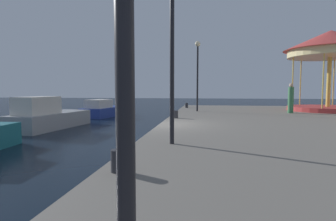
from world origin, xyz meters
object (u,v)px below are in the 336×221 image
at_px(lamp_post_far_end, 198,64).
at_px(carousel, 330,51).
at_px(motorboat_blue, 104,110).
at_px(bollard_north, 176,114).
at_px(motorboat_grey, 48,117).
at_px(bollard_south, 187,105).
at_px(bollard_center, 117,161).
at_px(lamp_post_mid_promenade, 172,33).
at_px(person_by_the_water, 291,99).

bearing_deg(lamp_post_far_end, carousel, 9.86).
distance_m(motorboat_blue, bollard_north, 10.80).
height_order(motorboat_grey, bollard_north, motorboat_grey).
distance_m(motorboat_grey, bollard_north, 7.60).
bearing_deg(bollard_north, bollard_south, 89.99).
height_order(motorboat_grey, bollard_south, motorboat_grey).
relative_size(motorboat_blue, bollard_center, 12.99).
bearing_deg(motorboat_blue, lamp_post_mid_promenade, -62.94).
distance_m(lamp_post_far_end, bollard_center, 14.48).
height_order(lamp_post_far_end, bollard_south, lamp_post_far_end).
relative_size(carousel, person_by_the_water, 3.24).
relative_size(motorboat_grey, carousel, 0.93).
height_order(motorboat_grey, carousel, carousel).
distance_m(motorboat_blue, person_by_the_water, 14.50).
xyz_separation_m(lamp_post_mid_promenade, bollard_center, (-0.66, -2.68, -2.77)).
bearing_deg(motorboat_grey, carousel, 17.64).
distance_m(motorboat_blue, carousel, 17.63).
relative_size(carousel, bollard_south, 15.16).
bearing_deg(motorboat_grey, bollard_north, -5.50).
xyz_separation_m(lamp_post_mid_promenade, lamp_post_far_end, (0.35, 11.45, 0.22)).
distance_m(carousel, lamp_post_far_end, 9.19).
relative_size(carousel, lamp_post_mid_promenade, 1.40).
height_order(carousel, lamp_post_mid_promenade, carousel).
xyz_separation_m(bollard_south, bollard_center, (-0.04, -17.55, 0.00)).
bearing_deg(person_by_the_water, bollard_south, 148.87).
relative_size(motorboat_blue, bollard_north, 12.99).
bearing_deg(lamp_post_mid_promenade, bollard_north, 95.24).
height_order(carousel, lamp_post_far_end, carousel).
height_order(motorboat_blue, lamp_post_far_end, lamp_post_far_end).
bearing_deg(bollard_north, lamp_post_far_end, 78.50).
height_order(lamp_post_mid_promenade, person_by_the_water, lamp_post_mid_promenade).
relative_size(motorboat_blue, lamp_post_mid_promenade, 1.20).
bearing_deg(bollard_center, lamp_post_far_end, 85.92).
xyz_separation_m(lamp_post_far_end, bollard_south, (-0.96, 3.42, -2.99)).
relative_size(lamp_post_far_end, bollard_south, 11.82).
distance_m(motorboat_blue, lamp_post_far_end, 9.35).
bearing_deg(bollard_center, lamp_post_mid_promenade, 76.18).
relative_size(motorboat_blue, person_by_the_water, 2.77).
bearing_deg(person_by_the_water, lamp_post_mid_promenade, -120.06).
xyz_separation_m(motorboat_blue, bollard_north, (7.01, -8.21, 0.45)).
distance_m(lamp_post_mid_promenade, bollard_center, 3.91).
height_order(lamp_post_far_end, person_by_the_water, lamp_post_far_end).
bearing_deg(person_by_the_water, bollard_north, -149.46).
bearing_deg(bollard_south, bollard_center, -90.15).
bearing_deg(motorboat_blue, motorboat_grey, -94.23).
distance_m(motorboat_blue, lamp_post_mid_promenade, 17.06).
distance_m(motorboat_grey, lamp_post_far_end, 9.98).
xyz_separation_m(motorboat_grey, person_by_the_water, (14.39, 3.30, 0.99)).
relative_size(motorboat_grey, bollard_center, 14.08).
bearing_deg(bollard_north, person_by_the_water, 30.54).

